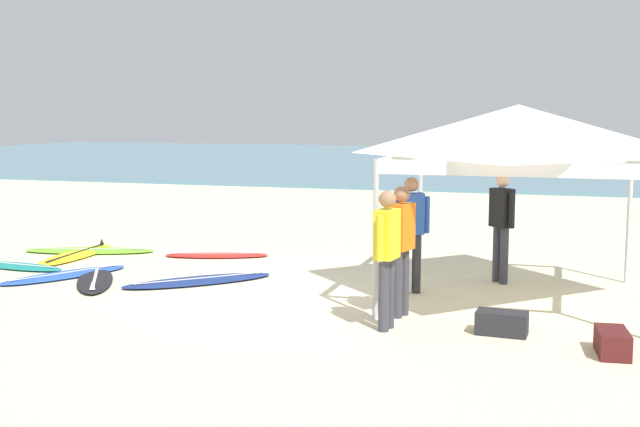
% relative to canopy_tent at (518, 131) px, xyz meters
% --- Properties ---
extents(ground_plane, '(80.00, 80.00, 0.00)m').
position_rel_canopy_tent_xyz_m(ground_plane, '(-2.46, -0.38, -2.39)').
color(ground_plane, beige).
extents(sea, '(80.00, 36.00, 0.10)m').
position_rel_canopy_tent_xyz_m(sea, '(-2.46, 33.14, -2.34)').
color(sea, '#568499').
rests_on(sea, ground).
extents(canopy_tent, '(3.38, 3.38, 2.75)m').
position_rel_canopy_tent_xyz_m(canopy_tent, '(0.00, 0.00, 0.00)').
color(canopy_tent, '#B7B7BC').
rests_on(canopy_tent, ground).
extents(surfboard_teal, '(1.91, 0.69, 0.19)m').
position_rel_canopy_tent_xyz_m(surfboard_teal, '(-8.25, -0.19, -2.35)').
color(surfboard_teal, '#19847F').
rests_on(surfboard_teal, ground).
extents(surfboard_navy, '(2.19, 2.10, 0.19)m').
position_rel_canopy_tent_xyz_m(surfboard_navy, '(-4.76, -0.34, -2.35)').
color(surfboard_navy, navy).
rests_on(surfboard_navy, ground).
extents(surfboard_red, '(1.98, 1.06, 0.19)m').
position_rel_canopy_tent_xyz_m(surfboard_red, '(-5.44, 1.79, -2.35)').
color(surfboard_red, red).
rests_on(surfboard_red, ground).
extents(surfboard_black, '(1.48, 2.00, 0.19)m').
position_rel_canopy_tent_xyz_m(surfboard_black, '(-6.31, -0.81, -2.35)').
color(surfboard_black, black).
rests_on(surfboard_black, ground).
extents(surfboard_yellow, '(0.77, 2.35, 0.19)m').
position_rel_canopy_tent_xyz_m(surfboard_yellow, '(-7.94, 1.08, -2.35)').
color(surfboard_yellow, yellow).
rests_on(surfboard_yellow, ground).
extents(surfboard_lime, '(2.56, 1.29, 0.19)m').
position_rel_canopy_tent_xyz_m(surfboard_lime, '(-7.94, 1.52, -2.35)').
color(surfboard_lime, '#7AD12D').
rests_on(surfboard_lime, ground).
extents(surfboard_blue, '(1.54, 2.17, 0.19)m').
position_rel_canopy_tent_xyz_m(surfboard_blue, '(-7.02, -0.58, -2.35)').
color(surfboard_blue, blue).
rests_on(surfboard_blue, ground).
extents(person_black, '(0.41, 0.43, 1.71)m').
position_rel_canopy_tent_xyz_m(person_black, '(-0.26, 1.05, -1.40)').
color(person_black, '#383842').
rests_on(person_black, ground).
extents(person_blue, '(0.52, 0.34, 1.71)m').
position_rel_canopy_tent_xyz_m(person_blue, '(-1.47, -0.06, -1.40)').
color(person_blue, '#2D2D33').
rests_on(person_blue, ground).
extents(person_yellow, '(0.27, 0.54, 1.71)m').
position_rel_canopy_tent_xyz_m(person_yellow, '(-1.38, -2.11, -1.40)').
color(person_yellow, '#383842').
rests_on(person_yellow, ground).
extents(person_orange, '(0.31, 0.53, 1.71)m').
position_rel_canopy_tent_xyz_m(person_orange, '(-1.33, -1.43, -1.40)').
color(person_orange, '#383842').
rests_on(person_orange, ground).
extents(gear_bag_near_tent, '(0.38, 0.63, 0.28)m').
position_rel_canopy_tent_xyz_m(gear_bag_near_tent, '(1.21, -2.39, -2.25)').
color(gear_bag_near_tent, '#4C1919').
rests_on(gear_bag_near_tent, ground).
extents(gear_bag_by_pole, '(0.62, 0.36, 0.28)m').
position_rel_canopy_tent_xyz_m(gear_bag_by_pole, '(-0.01, -1.91, -2.25)').
color(gear_bag_by_pole, '#232328').
rests_on(gear_bag_by_pole, ground).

